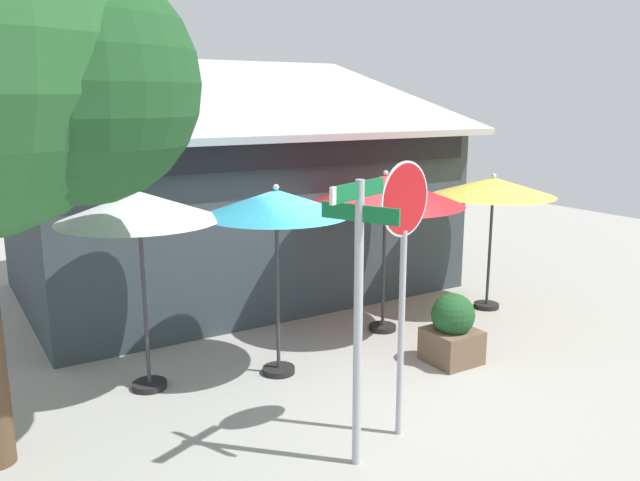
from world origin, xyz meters
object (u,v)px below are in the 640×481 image
object	(u,v)px
stop_sign	(404,248)
patio_umbrella_mustard_far_right	(493,188)
patio_umbrella_ivory_left	(139,208)
patio_umbrella_teal_center	(276,205)
street_sign_post	(358,296)
patio_umbrella_crimson_right	(385,191)
sidewalk_planter	(452,330)

from	to	relation	value
stop_sign	patio_umbrella_mustard_far_right	bearing A→B (deg)	32.66
patio_umbrella_ivory_left	patio_umbrella_teal_center	bearing A→B (deg)	-15.80
street_sign_post	patio_umbrella_mustard_far_right	xyz separation A→B (m)	(4.87, 2.88, 0.36)
patio_umbrella_crimson_right	street_sign_post	bearing A→B (deg)	-131.25
patio_umbrella_ivory_left	sidewalk_planter	bearing A→B (deg)	-20.04
patio_umbrella_mustard_far_right	sidewalk_planter	size ratio (longest dim) A/B	2.40
patio_umbrella_crimson_right	patio_umbrella_mustard_far_right	size ratio (longest dim) A/B	1.07
stop_sign	patio_umbrella_teal_center	size ratio (longest dim) A/B	1.17
stop_sign	patio_umbrella_teal_center	bearing A→B (deg)	99.62
stop_sign	patio_umbrella_crimson_right	size ratio (longest dim) A/B	1.18
patio_umbrella_ivory_left	patio_umbrella_crimson_right	world-z (taller)	patio_umbrella_ivory_left
sidewalk_planter	patio_umbrella_ivory_left	bearing A→B (deg)	159.96
patio_umbrella_teal_center	patio_umbrella_crimson_right	distance (m)	2.30
street_sign_post	sidewalk_planter	size ratio (longest dim) A/B	2.91
patio_umbrella_ivory_left	sidewalk_planter	world-z (taller)	patio_umbrella_ivory_left
stop_sign	patio_umbrella_mustard_far_right	world-z (taller)	stop_sign
stop_sign	patio_umbrella_mustard_far_right	distance (m)	4.90
street_sign_post	patio_umbrella_ivory_left	distance (m)	3.16
street_sign_post	sidewalk_planter	xyz separation A→B (m)	(2.65, 1.42, -1.32)
stop_sign	sidewalk_planter	xyz separation A→B (m)	(1.90, 1.18, -1.65)
patio_umbrella_teal_center	patio_umbrella_crimson_right	world-z (taller)	patio_umbrella_teal_center
street_sign_post	patio_umbrella_ivory_left	bearing A→B (deg)	113.89
stop_sign	patio_umbrella_crimson_right	world-z (taller)	stop_sign
patio_umbrella_ivory_left	patio_umbrella_mustard_far_right	world-z (taller)	patio_umbrella_ivory_left
patio_umbrella_mustard_far_right	sidewalk_planter	world-z (taller)	patio_umbrella_mustard_far_right
sidewalk_planter	patio_umbrella_teal_center	bearing A→B (deg)	157.02
stop_sign	sidewalk_planter	world-z (taller)	stop_sign
patio_umbrella_crimson_right	sidewalk_planter	distance (m)	2.37
street_sign_post	patio_umbrella_mustard_far_right	distance (m)	5.67
street_sign_post	patio_umbrella_mustard_far_right	bearing A→B (deg)	30.62
stop_sign	patio_umbrella_ivory_left	xyz separation A→B (m)	(-2.01, 2.61, 0.23)
street_sign_post	patio_umbrella_ivory_left	size ratio (longest dim) A/B	1.11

